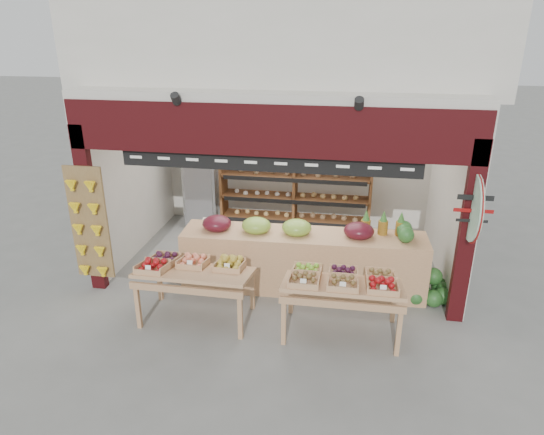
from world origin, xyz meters
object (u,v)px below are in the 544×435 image
(back_shelving, at_px, (295,181))
(refrigerator, at_px, (203,184))
(watermelon_pile, at_px, (429,288))
(display_table_right, at_px, (343,281))
(cardboard_stack, at_px, (224,240))
(mid_counter, at_px, (302,259))
(display_table_left, at_px, (189,268))

(back_shelving, height_order, refrigerator, back_shelving)
(back_shelving, xyz_separation_m, watermelon_pile, (2.37, -2.19, -0.92))
(refrigerator, bearing_deg, display_table_right, -50.87)
(refrigerator, distance_m, cardboard_stack, 1.61)
(mid_counter, distance_m, display_table_right, 1.34)
(mid_counter, bearing_deg, display_table_right, -59.23)
(refrigerator, bearing_deg, mid_counter, -46.94)
(cardboard_stack, relative_size, display_table_left, 0.63)
(back_shelving, bearing_deg, refrigerator, 174.56)
(display_table_left, height_order, display_table_right, display_table_right)
(refrigerator, bearing_deg, display_table_left, -77.47)
(cardboard_stack, height_order, display_table_left, display_table_left)
(cardboard_stack, height_order, mid_counter, mid_counter)
(display_table_right, bearing_deg, watermelon_pile, 40.59)
(mid_counter, distance_m, display_table_left, 1.83)
(back_shelving, xyz_separation_m, display_table_left, (-1.09, -3.24, -0.34))
(refrigerator, height_order, display_table_right, refrigerator)
(back_shelving, bearing_deg, watermelon_pile, -42.68)
(display_table_right, bearing_deg, back_shelving, 107.78)
(watermelon_pile, bearing_deg, back_shelving, 137.32)
(cardboard_stack, distance_m, display_table_right, 3.22)
(back_shelving, relative_size, display_table_right, 1.86)
(display_table_right, height_order, watermelon_pile, display_table_right)
(cardboard_stack, xyz_separation_m, display_table_left, (0.09, -2.16, 0.53))
(back_shelving, distance_m, watermelon_pile, 3.36)
(watermelon_pile, bearing_deg, display_table_left, -163.14)
(display_table_left, relative_size, display_table_right, 0.99)
(back_shelving, relative_size, refrigerator, 1.70)
(refrigerator, relative_size, display_table_right, 1.09)
(back_shelving, distance_m, mid_counter, 2.29)
(refrigerator, relative_size, display_table_left, 1.11)
(back_shelving, height_order, display_table_left, back_shelving)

